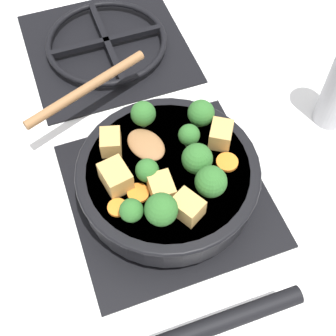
# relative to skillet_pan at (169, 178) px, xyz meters

# --- Properties ---
(ground_plane) EXTENTS (2.40, 2.40, 0.00)m
(ground_plane) POSITION_rel_skillet_pan_xyz_m (0.00, 0.00, -0.06)
(ground_plane) COLOR white
(front_burner_grate) EXTENTS (0.31, 0.31, 0.03)m
(front_burner_grate) POSITION_rel_skillet_pan_xyz_m (0.00, 0.00, -0.04)
(front_burner_grate) COLOR black
(front_burner_grate) RESTS_ON ground_plane
(rear_burner_grate) EXTENTS (0.31, 0.31, 0.03)m
(rear_burner_grate) POSITION_rel_skillet_pan_xyz_m (0.00, 0.36, -0.04)
(rear_burner_grate) COLOR black
(rear_burner_grate) RESTS_ON ground_plane
(skillet_pan) EXTENTS (0.28, 0.39, 0.05)m
(skillet_pan) POSITION_rel_skillet_pan_xyz_m (0.00, 0.00, 0.00)
(skillet_pan) COLOR black
(skillet_pan) RESTS_ON front_burner_grate
(wooden_spoon) EXTENTS (0.22, 0.23, 0.02)m
(wooden_spoon) POSITION_rel_skillet_pan_xyz_m (-0.05, 0.13, 0.03)
(wooden_spoon) COLOR olive
(wooden_spoon) RESTS_ON skillet_pan
(tofu_cube_center_large) EXTENTS (0.05, 0.05, 0.03)m
(tofu_cube_center_large) POSITION_rel_skillet_pan_xyz_m (-0.00, -0.08, 0.04)
(tofu_cube_center_large) COLOR tan
(tofu_cube_center_large) RESTS_ON skillet_pan
(tofu_cube_near_handle) EXTENTS (0.04, 0.05, 0.04)m
(tofu_cube_near_handle) POSITION_rel_skillet_pan_xyz_m (-0.08, 0.00, 0.04)
(tofu_cube_near_handle) COLOR tan
(tofu_cube_near_handle) RESTS_ON skillet_pan
(tofu_cube_east_chunk) EXTENTS (0.04, 0.04, 0.03)m
(tofu_cube_east_chunk) POSITION_rel_skillet_pan_xyz_m (-0.07, 0.07, 0.04)
(tofu_cube_east_chunk) COLOR tan
(tofu_cube_east_chunk) RESTS_ON skillet_pan
(tofu_cube_west_chunk) EXTENTS (0.05, 0.05, 0.03)m
(tofu_cube_west_chunk) POSITION_rel_skillet_pan_xyz_m (0.09, 0.02, 0.04)
(tofu_cube_west_chunk) COLOR tan
(tofu_cube_west_chunk) RESTS_ON skillet_pan
(tofu_cube_back_piece) EXTENTS (0.03, 0.04, 0.03)m
(tofu_cube_back_piece) POSITION_rel_skillet_pan_xyz_m (-0.02, -0.04, 0.04)
(tofu_cube_back_piece) COLOR tan
(tofu_cube_back_piece) RESTS_ON skillet_pan
(broccoli_floret_near_spoon) EXTENTS (0.03, 0.03, 0.04)m
(broccoli_floret_near_spoon) POSITION_rel_skillet_pan_xyz_m (0.04, 0.03, 0.05)
(broccoli_floret_near_spoon) COLOR #709956
(broccoli_floret_near_spoon) RESTS_ON skillet_pan
(broccoli_floret_center_top) EXTENTS (0.05, 0.05, 0.05)m
(broccoli_floret_center_top) POSITION_rel_skillet_pan_xyz_m (0.04, -0.01, 0.05)
(broccoli_floret_center_top) COLOR #709956
(broccoli_floret_center_top) RESTS_ON skillet_pan
(broccoli_floret_east_rim) EXTENTS (0.03, 0.03, 0.04)m
(broccoli_floret_east_rim) POSITION_rel_skillet_pan_xyz_m (-0.08, -0.06, 0.05)
(broccoli_floret_east_rim) COLOR #709956
(broccoli_floret_east_rim) RESTS_ON skillet_pan
(broccoli_floret_west_rim) EXTENTS (0.03, 0.03, 0.04)m
(broccoli_floret_west_rim) POSITION_rel_skillet_pan_xyz_m (-0.03, -0.01, 0.05)
(broccoli_floret_west_rim) COLOR #709956
(broccoli_floret_west_rim) RESTS_ON skillet_pan
(broccoli_floret_north_edge) EXTENTS (0.04, 0.04, 0.05)m
(broccoli_floret_north_edge) POSITION_rel_skillet_pan_xyz_m (-0.01, 0.09, 0.05)
(broccoli_floret_north_edge) COLOR #709956
(broccoli_floret_north_edge) RESTS_ON skillet_pan
(broccoli_floret_south_cluster) EXTENTS (0.04, 0.04, 0.05)m
(broccoli_floret_south_cluster) POSITION_rel_skillet_pan_xyz_m (0.08, 0.06, 0.05)
(broccoli_floret_south_cluster) COLOR #709956
(broccoli_floret_south_cluster) RESTS_ON skillet_pan
(broccoli_floret_mid_floret) EXTENTS (0.05, 0.05, 0.05)m
(broccoli_floret_mid_floret) POSITION_rel_skillet_pan_xyz_m (0.04, -0.06, 0.05)
(broccoli_floret_mid_floret) COLOR #709956
(broccoli_floret_mid_floret) RESTS_ON skillet_pan
(broccoli_floret_small_inner) EXTENTS (0.05, 0.05, 0.05)m
(broccoli_floret_small_inner) POSITION_rel_skillet_pan_xyz_m (-0.04, -0.07, 0.05)
(broccoli_floret_small_inner) COLOR #709956
(broccoli_floret_small_inner) RESTS_ON skillet_pan
(carrot_slice_orange_thin) EXTENTS (0.03, 0.03, 0.01)m
(carrot_slice_orange_thin) POSITION_rel_skillet_pan_xyz_m (-0.06, -0.02, 0.03)
(carrot_slice_orange_thin) COLOR orange
(carrot_slice_orange_thin) RESTS_ON skillet_pan
(carrot_slice_near_center) EXTENTS (0.03, 0.03, 0.01)m
(carrot_slice_near_center) POSITION_rel_skillet_pan_xyz_m (-0.09, -0.04, 0.03)
(carrot_slice_near_center) COLOR orange
(carrot_slice_near_center) RESTS_ON skillet_pan
(carrot_slice_edge_slice) EXTENTS (0.03, 0.03, 0.01)m
(carrot_slice_edge_slice) POSITION_rel_skillet_pan_xyz_m (0.09, -0.02, 0.03)
(carrot_slice_edge_slice) COLOR orange
(carrot_slice_edge_slice) RESTS_ON skillet_pan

